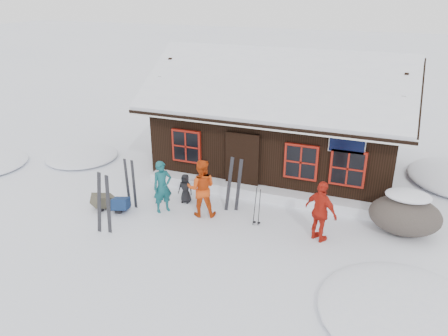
{
  "coord_description": "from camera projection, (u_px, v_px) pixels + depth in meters",
  "views": [
    {
      "loc": [
        5.07,
        -10.0,
        6.39
      ],
      "look_at": [
        0.72,
        1.24,
        1.3
      ],
      "focal_mm": 35.0,
      "sensor_mm": 36.0,
      "label": 1
    }
  ],
  "objects": [
    {
      "name": "snow_drift",
      "position": [
        258.0,
        192.0,
        14.13
      ],
      "size": [
        7.6,
        0.6,
        0.35
      ],
      "primitive_type": "cube",
      "color": "white",
      "rests_on": "ground"
    },
    {
      "name": "skier_orange_right",
      "position": [
        321.0,
        212.0,
        11.49
      ],
      "size": [
        1.08,
        0.86,
        1.72
      ],
      "primitive_type": "imported",
      "rotation": [
        0.0,
        0.0,
        2.63
      ],
      "color": "red",
      "rests_on": "ground"
    },
    {
      "name": "skier_teal",
      "position": [
        162.0,
        187.0,
        13.02
      ],
      "size": [
        0.67,
        0.7,
        1.61
      ],
      "primitive_type": "imported",
      "rotation": [
        0.0,
        0.0,
        0.89
      ],
      "color": "#114E54",
      "rests_on": "ground"
    },
    {
      "name": "snow_mounds",
      "position": [
        258.0,
        203.0,
        13.82
      ],
      "size": [
        20.6,
        13.2,
        0.48
      ],
      "color": "white",
      "rests_on": "ground"
    },
    {
      "name": "skier_crouched",
      "position": [
        185.0,
        188.0,
        13.69
      ],
      "size": [
        0.48,
        0.33,
        0.95
      ],
      "primitive_type": "imported",
      "rotation": [
        0.0,
        0.0,
        0.06
      ],
      "color": "black",
      "rests_on": "ground"
    },
    {
      "name": "ski_pair_right",
      "position": [
        234.0,
        185.0,
        13.03
      ],
      "size": [
        0.57,
        0.15,
        1.78
      ],
      "rotation": [
        0.0,
        0.0,
        0.09
      ],
      "color": "black",
      "rests_on": "ground"
    },
    {
      "name": "ski_pair_left",
      "position": [
        104.0,
        204.0,
        11.83
      ],
      "size": [
        0.58,
        0.13,
        1.86
      ],
      "rotation": [
        0.0,
        0.0,
        -0.05
      ],
      "color": "black",
      "rests_on": "ground"
    },
    {
      "name": "backpack_blue",
      "position": [
        121.0,
        206.0,
        13.27
      ],
      "size": [
        0.64,
        0.73,
        0.33
      ],
      "primitive_type": "cube",
      "rotation": [
        0.0,
        0.0,
        0.35
      ],
      "color": "#12264F",
      "rests_on": "ground"
    },
    {
      "name": "ski_poles",
      "position": [
        257.0,
        207.0,
        12.33
      ],
      "size": [
        0.22,
        0.11,
        1.22
      ],
      "color": "black",
      "rests_on": "ground"
    },
    {
      "name": "ski_pair_mid",
      "position": [
        131.0,
        184.0,
        13.32
      ],
      "size": [
        0.39,
        0.09,
        1.61
      ],
      "rotation": [
        0.0,
        0.0,
        -0.15
      ],
      "color": "black",
      "rests_on": "ground"
    },
    {
      "name": "boulder",
      "position": [
        405.0,
        214.0,
        11.96
      ],
      "size": [
        1.92,
        1.44,
        1.13
      ],
      "color": "#514841",
      "rests_on": "ground"
    },
    {
      "name": "ground",
      "position": [
        186.0,
        221.0,
        12.76
      ],
      "size": [
        120.0,
        120.0,
        0.0
      ],
      "primitive_type": "plane",
      "color": "white",
      "rests_on": "ground"
    },
    {
      "name": "mountain_hut",
      "position": [
        281.0,
        127.0,
        15.93
      ],
      "size": [
        8.9,
        6.09,
        4.42
      ],
      "color": "black",
      "rests_on": "ground"
    },
    {
      "name": "skier_orange_left",
      "position": [
        201.0,
        188.0,
        12.76
      ],
      "size": [
        1.03,
        0.91,
        1.77
      ],
      "primitive_type": "imported",
      "rotation": [
        0.0,
        0.0,
        3.47
      ],
      "color": "#C73E0E",
      "rests_on": "ground"
    },
    {
      "name": "backpack_olive",
      "position": [
        103.0,
        203.0,
        13.43
      ],
      "size": [
        0.73,
        0.78,
        0.34
      ],
      "primitive_type": "cube",
      "rotation": [
        0.0,
        0.0,
        -0.53
      ],
      "color": "#444031",
      "rests_on": "ground"
    }
  ]
}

